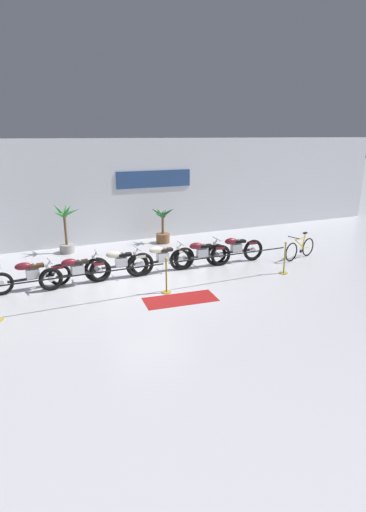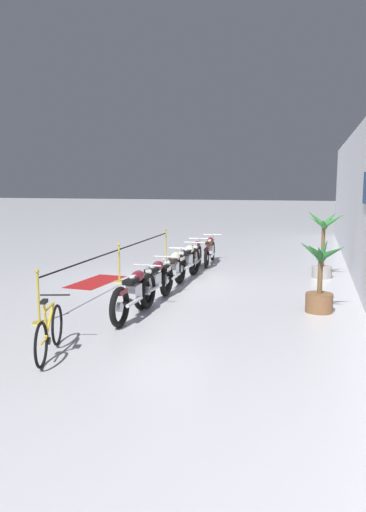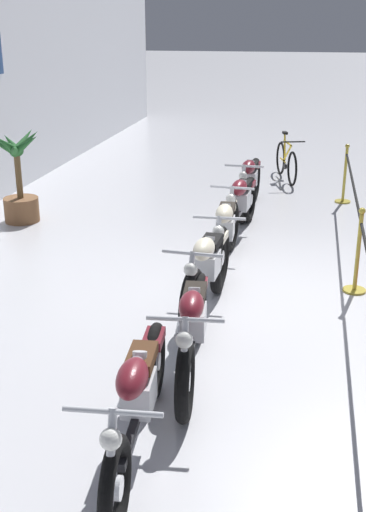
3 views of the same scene
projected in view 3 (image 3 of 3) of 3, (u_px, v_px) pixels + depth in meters
name	position (u px, v px, depth m)	size (l,w,h in m)	color
ground_plane	(261.00, 288.00, 7.88)	(120.00, 120.00, 0.00)	silver
motorcycle_maroon_0	(137.00, 401.00, 4.74)	(2.28, 0.62, 0.91)	black
motorcycle_maroon_1	(193.00, 329.00, 5.85)	(2.16, 0.62, 0.92)	black
motorcycle_cream_2	(207.00, 271.00, 7.10)	(2.20, 0.62, 0.96)	black
motorcycle_cream_3	(225.00, 234.00, 8.38)	(2.41, 0.62, 0.96)	black
motorcycle_maroon_4	(241.00, 205.00, 9.66)	(2.20, 0.62, 0.95)	black
motorcycle_maroon_5	(249.00, 184.00, 10.89)	(2.24, 0.62, 0.96)	black
bicycle	(286.00, 162.00, 13.07)	(1.65, 0.61, 0.94)	black
potted_palm_left_of_row	(19.00, 181.00, 10.25)	(1.04, 0.98, 1.54)	brown
stanchion_mid_left	(357.00, 264.00, 7.67)	(0.28, 0.28, 1.05)	gold
stanchion_mid_right	(344.00, 183.00, 11.45)	(0.28, 0.28, 1.05)	gold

